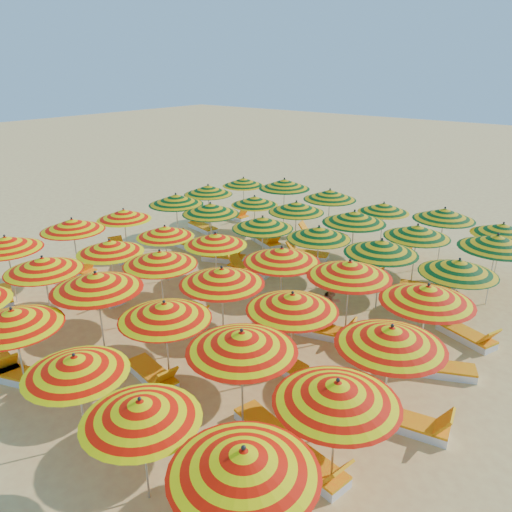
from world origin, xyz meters
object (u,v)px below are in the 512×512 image
object	(u,v)px
umbrella_11	(337,392)
lounger_8	(77,270)
umbrella_32	(296,207)
lounger_10	(183,319)
umbrella_15	(222,276)
lounger_28	(317,235)
umbrella_22	(350,269)
umbrella_34	(417,231)
umbrella_20	(215,239)
lounger_4	(3,296)
umbrella_14	(160,258)
lounger_19	(225,257)
lounger_11	(243,346)
umbrella_36	(243,182)
lounger_16	(326,332)
umbrella_13	(110,247)
lounger_7	(311,465)
umbrella_17	(391,337)
umbrella_7	(43,264)
umbrella_3	(75,365)
umbrella_33	(354,217)
lounger_5	(153,375)
lounger_26	(426,289)
umbrella_24	(176,199)
umbrella_12	(72,225)
umbrella_2	(13,318)
lounger_20	(248,269)
umbrella_6	(6,243)
umbrella_29	(459,267)
umbrella_8	(96,281)
umbrella_25	(210,209)
umbrella_39	(384,208)
umbrella_37	(284,184)
lounger_15	(295,321)
lounger_14	(121,254)
lounger_21	(468,335)
umbrella_30	(208,190)
lounger_6	(269,429)
lounger_17	(439,369)
umbrella_21	(282,255)
lounger_24	(306,254)
lounger_27	(234,216)
umbrella_10	(242,341)
lounger_9	(105,295)
umbrella_28	(381,247)
lounger_1	(0,362)
umbrella_41	(503,229)
lounger_22	(202,227)
lounger_13	(411,423)
umbrella_26	(263,223)
umbrella_4	(140,410)
umbrella_5	(244,462)

from	to	relation	value
umbrella_11	lounger_8	world-z (taller)	umbrella_11
umbrella_32	lounger_10	xyz separation A→B (m)	(0.50, -6.92, -1.95)
umbrella_15	lounger_28	size ratio (longest dim) A/B	1.54
umbrella_22	umbrella_34	world-z (taller)	umbrella_22
umbrella_20	lounger_4	bearing A→B (deg)	-137.33
umbrella_14	lounger_19	world-z (taller)	umbrella_14
lounger_8	lounger_11	distance (m)	8.45
umbrella_36	lounger_16	world-z (taller)	umbrella_36
umbrella_11	umbrella_13	world-z (taller)	umbrella_11
lounger_7	umbrella_17	bearing A→B (deg)	88.31
umbrella_7	lounger_10	world-z (taller)	umbrella_7
umbrella_3	umbrella_13	xyz separation A→B (m)	(-4.99, 4.53, 0.05)
umbrella_33	lounger_5	distance (m)	9.58
lounger_26	umbrella_24	bearing A→B (deg)	177.20
umbrella_12	umbrella_36	distance (m)	9.58
umbrella_2	lounger_26	size ratio (longest dim) A/B	1.60
umbrella_36	lounger_28	bearing A→B (deg)	-2.11
lounger_10	lounger_20	size ratio (longest dim) A/B	1.02
umbrella_6	umbrella_29	size ratio (longest dim) A/B	1.03
umbrella_8	umbrella_25	size ratio (longest dim) A/B	0.99
umbrella_25	umbrella_39	xyz separation A→B (m)	(5.12, 4.89, -0.15)
umbrella_37	lounger_15	bearing A→B (deg)	-52.68
umbrella_7	umbrella_12	size ratio (longest dim) A/B	0.89
lounger_14	lounger_21	xyz separation A→B (m)	(13.29, 2.05, 0.00)
lounger_15	umbrella_30	bearing A→B (deg)	148.22
lounger_6	lounger_17	world-z (taller)	same
umbrella_15	umbrella_21	size ratio (longest dim) A/B	0.92
lounger_24	lounger_27	bearing A→B (deg)	-38.94
umbrella_10	lounger_21	xyz separation A→B (m)	(2.76, 6.88, -2.03)
lounger_5	lounger_9	size ratio (longest dim) A/B	1.02
umbrella_37	umbrella_28	bearing A→B (deg)	-34.59
lounger_20	umbrella_37	bearing A→B (deg)	-74.56
umbrella_30	lounger_1	world-z (taller)	umbrella_30
umbrella_17	lounger_11	distance (m)	4.80
umbrella_41	lounger_22	bearing A→B (deg)	-169.77
lounger_28	lounger_16	bearing A→B (deg)	107.80
umbrella_17	lounger_10	bearing A→B (deg)	176.38
umbrella_34	lounger_21	bearing A→B (deg)	-42.85
lounger_10	lounger_13	xyz separation A→B (m)	(7.40, -0.27, 0.00)
umbrella_15	umbrella_26	bearing A→B (deg)	115.09
umbrella_14	lounger_5	bearing A→B (deg)	-47.35
umbrella_4	lounger_28	distance (m)	15.48
umbrella_14	umbrella_32	size ratio (longest dim) A/B	0.93
umbrella_39	lounger_10	xyz separation A→B (m)	(-2.11, -9.47, -1.81)
umbrella_32	lounger_26	bearing A→B (deg)	-1.36
umbrella_5	lounger_11	world-z (taller)	umbrella_5
umbrella_17	umbrella_7	bearing A→B (deg)	-167.24
umbrella_34	lounger_13	size ratio (longest dim) A/B	1.65
umbrella_24	lounger_10	world-z (taller)	umbrella_24
umbrella_33	lounger_9	xyz separation A→B (m)	(-5.44, -7.24, -2.05)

